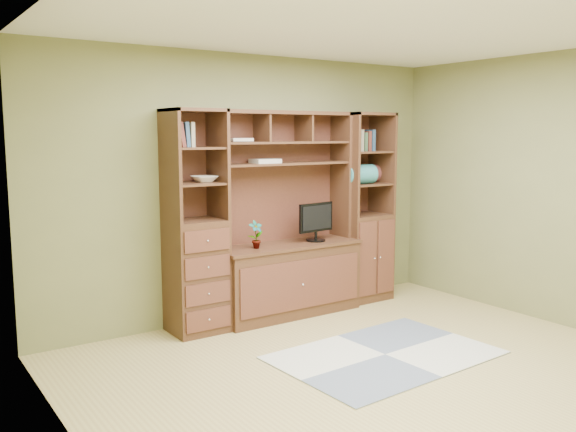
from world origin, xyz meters
TOP-DOWN VIEW (x-y plane):
  - room at (0.00, 0.00)m, footprint 4.60×4.10m
  - center_hutch at (0.27, 1.73)m, footprint 1.54×0.53m
  - left_tower at (-0.73, 1.77)m, footprint 0.50×0.45m
  - right_tower at (1.30, 1.77)m, footprint 0.55×0.45m
  - rug at (0.27, 0.31)m, footprint 1.83×1.27m
  - monitor at (0.59, 1.70)m, footprint 0.47×0.25m
  - orchid at (-0.13, 1.70)m, footprint 0.14×0.10m
  - magazines at (0.06, 1.82)m, footprint 0.27×0.20m
  - bowl at (-0.63, 1.77)m, footprint 0.23×0.23m
  - blanket_teal at (1.19, 1.73)m, footprint 0.36×0.21m
  - blanket_red at (1.41, 1.85)m, footprint 0.35×0.19m

SIDE VIEW (x-z plane):
  - rug at x=0.27m, z-range 0.00..0.01m
  - orchid at x=-0.13m, z-range 0.73..1.00m
  - monitor at x=0.59m, z-range 0.73..1.27m
  - center_hutch at x=0.27m, z-range 0.00..2.05m
  - left_tower at x=-0.73m, z-range 0.00..2.05m
  - right_tower at x=1.30m, z-range 0.00..2.05m
  - room at x=0.00m, z-range -0.02..2.62m
  - blanket_red at x=1.41m, z-range 1.29..1.48m
  - blanket_teal at x=1.19m, z-range 1.29..1.50m
  - bowl at x=-0.63m, z-range 1.39..1.45m
  - magazines at x=0.06m, z-range 1.54..1.58m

